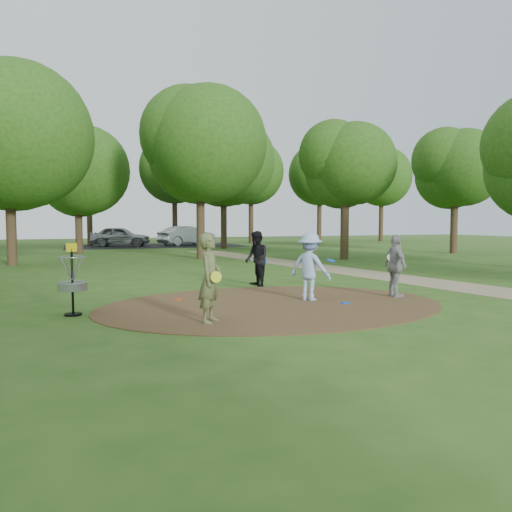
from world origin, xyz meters
name	(u,v)px	position (x,y,z in m)	size (l,w,h in m)	color
ground	(274,305)	(0.00, 0.00, 0.00)	(100.00, 100.00, 0.00)	#2D5119
dirt_clearing	(274,305)	(0.00, 0.00, 0.01)	(8.40, 8.40, 0.02)	#47301C
footpath	(436,283)	(6.50, 2.00, 0.01)	(2.00, 40.00, 0.01)	#8C7A5B
parking_lot	(156,246)	(2.00, 30.00, 0.00)	(14.00, 8.00, 0.01)	black
player_observer_with_disc	(210,278)	(-1.96, -1.48, 0.88)	(0.71, 0.77, 1.77)	#5F673B
player_throwing_with_disc	(310,267)	(1.13, 0.32, 0.86)	(1.35, 1.27, 1.71)	#8FAED6
player_walking_with_disc	(257,259)	(0.83, 3.37, 0.86)	(0.69, 0.84, 1.71)	black
player_waiting_with_disc	(396,266)	(3.47, 0.00, 0.83)	(0.49, 1.00, 1.65)	gray
disc_ground_blue	(345,303)	(1.69, -0.47, 0.03)	(0.22, 0.22, 0.02)	blue
disc_ground_red	(178,299)	(-2.00, 1.51, 0.03)	(0.22, 0.22, 0.02)	red
car_left	(121,236)	(-0.75, 30.14, 0.79)	(1.87, 4.65, 1.59)	#98989F
car_right	(187,236)	(4.59, 29.94, 0.80)	(1.69, 4.84, 1.59)	#ADAEB5
disc_golf_basket	(72,275)	(-4.50, 0.30, 0.87)	(0.63, 0.63, 1.54)	black
tree_ring	(218,144)	(1.46, 9.78, 5.28)	(36.73, 45.91, 9.40)	#332316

